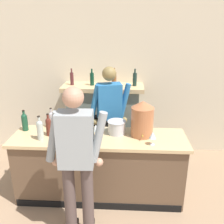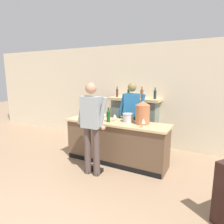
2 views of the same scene
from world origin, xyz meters
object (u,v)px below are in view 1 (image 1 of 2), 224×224
(person_bartender, at_px, (109,117))
(wine_bottle_rose_blush, at_px, (49,126))
(copper_dispenser, at_px, (142,118))
(wine_bottle_chardonnay_pale, at_px, (87,130))
(wine_bottle_merlot_tall, at_px, (52,119))
(wine_glass_front_right, at_px, (96,128))
(wine_glass_by_dispenser, at_px, (153,135))
(wine_bottle_burgundy_dark, at_px, (40,129))
(wine_glass_back_row, at_px, (73,124))
(fireplace_stone, at_px, (103,120))
(ice_bucket_steel, at_px, (117,127))
(person_customer, at_px, (77,161))
(wine_bottle_cabernet_heavy, at_px, (25,121))

(person_bartender, height_order, wine_bottle_rose_blush, person_bartender)
(person_bartender, relative_size, copper_dispenser, 3.64)
(copper_dispenser, relative_size, wine_bottle_chardonnay_pale, 1.55)
(wine_bottle_merlot_tall, height_order, wine_glass_front_right, wine_bottle_merlot_tall)
(wine_glass_by_dispenser, bearing_deg, wine_bottle_burgundy_dark, 177.56)
(wine_bottle_rose_blush, relative_size, wine_glass_back_row, 1.79)
(fireplace_stone, xyz_separation_m, ice_bucket_steel, (0.28, -1.08, 0.35))
(copper_dispenser, bearing_deg, person_customer, -132.05)
(wine_bottle_burgundy_dark, bearing_deg, wine_bottle_merlot_tall, 82.58)
(person_bartender, bearing_deg, wine_glass_by_dispenser, -54.07)
(person_bartender, bearing_deg, wine_bottle_chardonnay_pale, -108.55)
(wine_bottle_chardonnay_pale, bearing_deg, wine_glass_front_right, 45.85)
(wine_bottle_merlot_tall, xyz_separation_m, wine_glass_by_dispenser, (1.37, -0.42, -0.01))
(wine_glass_back_row, height_order, wine_glass_by_dispenser, wine_glass_by_dispenser)
(person_bartender, bearing_deg, wine_glass_front_right, -102.84)
(person_customer, relative_size, copper_dispenser, 3.74)
(fireplace_stone, xyz_separation_m, person_bartender, (0.15, -0.58, 0.29))
(ice_bucket_steel, relative_size, wine_glass_back_row, 1.43)
(person_customer, bearing_deg, person_bartender, 79.26)
(person_customer, height_order, wine_bottle_merlot_tall, person_customer)
(wine_bottle_merlot_tall, bearing_deg, wine_bottle_chardonnay_pale, -31.05)
(fireplace_stone, height_order, wine_bottle_rose_blush, fireplace_stone)
(wine_glass_front_right, bearing_deg, person_customer, -98.96)
(fireplace_stone, distance_m, copper_dispenser, 1.37)
(copper_dispenser, height_order, wine_bottle_burgundy_dark, copper_dispenser)
(ice_bucket_steel, bearing_deg, wine_bottle_chardonnay_pale, -149.81)
(person_customer, distance_m, wine_glass_back_row, 0.86)
(ice_bucket_steel, height_order, wine_bottle_cabernet_heavy, wine_bottle_cabernet_heavy)
(person_customer, bearing_deg, wine_glass_back_row, 104.37)
(wine_bottle_chardonnay_pale, bearing_deg, wine_bottle_merlot_tall, 148.95)
(wine_bottle_cabernet_heavy, distance_m, wine_bottle_merlot_tall, 0.36)
(wine_glass_by_dispenser, height_order, wine_glass_front_right, wine_glass_by_dispenser)
(fireplace_stone, xyz_separation_m, wine_bottle_burgundy_dark, (-0.69, -1.32, 0.40))
(wine_glass_back_row, relative_size, wine_glass_by_dispenser, 0.98)
(copper_dispenser, xyz_separation_m, wine_glass_back_row, (-0.94, 0.03, -0.12))
(ice_bucket_steel, relative_size, wine_bottle_burgundy_dark, 0.76)
(person_bartender, xyz_separation_m, wine_glass_by_dispenser, (0.58, -0.80, 0.09))
(fireplace_stone, relative_size, person_customer, 0.90)
(wine_glass_by_dispenser, bearing_deg, wine_bottle_merlot_tall, 163.04)
(wine_bottle_cabernet_heavy, distance_m, wine_glass_back_row, 0.68)
(ice_bucket_steel, bearing_deg, copper_dispenser, -6.78)
(wine_bottle_rose_blush, height_order, wine_glass_by_dispenser, wine_bottle_rose_blush)
(ice_bucket_steel, bearing_deg, wine_glass_by_dispenser, -33.84)
(wine_bottle_merlot_tall, distance_m, wine_glass_by_dispenser, 1.44)
(person_customer, xyz_separation_m, wine_bottle_chardonnay_pale, (0.01, 0.62, 0.07))
(wine_bottle_chardonnay_pale, xyz_separation_m, wine_bottle_merlot_tall, (-0.55, 0.33, -0.00))
(fireplace_stone, bearing_deg, copper_dispenser, -61.21)
(copper_dispenser, relative_size, wine_bottle_burgundy_dark, 1.48)
(person_bartender, relative_size, wine_bottle_burgundy_dark, 5.37)
(wine_bottle_rose_blush, relative_size, wine_glass_front_right, 1.84)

